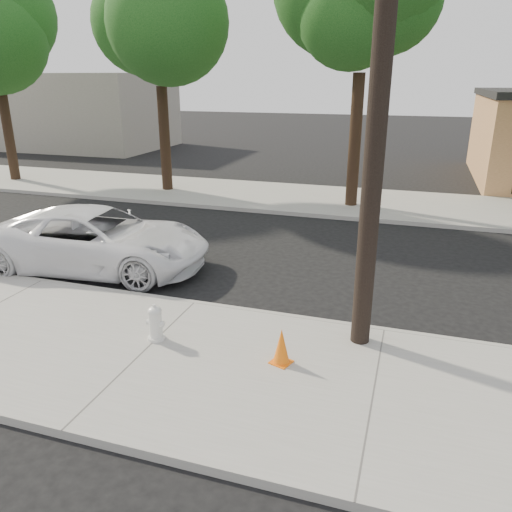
% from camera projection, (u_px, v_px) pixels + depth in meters
% --- Properties ---
extents(ground, '(120.00, 120.00, 0.00)m').
position_uv_depth(ground, '(230.00, 274.00, 12.73)').
color(ground, black).
rests_on(ground, ground).
extents(near_sidewalk, '(90.00, 4.40, 0.15)m').
position_uv_depth(near_sidewalk, '(143.00, 355.00, 8.85)').
color(near_sidewalk, gray).
rests_on(near_sidewalk, ground).
extents(far_sidewalk, '(90.00, 5.00, 0.15)m').
position_uv_depth(far_sidewalk, '(304.00, 199.00, 20.31)').
color(far_sidewalk, gray).
rests_on(far_sidewalk, ground).
extents(curb_near, '(90.00, 0.12, 0.16)m').
position_uv_depth(curb_near, '(195.00, 305.00, 10.82)').
color(curb_near, '#9E9B93').
rests_on(curb_near, ground).
extents(building_far, '(14.00, 8.00, 5.00)m').
position_uv_depth(building_far, '(67.00, 111.00, 35.60)').
color(building_far, gray).
rests_on(building_far, ground).
extents(utility_pole, '(1.40, 0.34, 9.00)m').
position_uv_depth(utility_pole, '(380.00, 79.00, 7.68)').
color(utility_pole, black).
rests_on(utility_pole, near_sidewalk).
extents(tree_b, '(4.34, 4.20, 8.45)m').
position_uv_depth(tree_b, '(161.00, 39.00, 19.55)').
color(tree_b, black).
rests_on(tree_b, far_sidewalk).
extents(tree_c, '(4.96, 4.80, 9.55)m').
position_uv_depth(tree_c, '(370.00, 8.00, 16.59)').
color(tree_c, black).
rests_on(tree_c, far_sidewalk).
extents(police_cruiser, '(5.99, 3.24, 1.60)m').
position_uv_depth(police_cruiser, '(97.00, 240.00, 12.81)').
color(police_cruiser, white).
rests_on(police_cruiser, ground).
extents(fire_hydrant, '(0.34, 0.32, 0.66)m').
position_uv_depth(fire_hydrant, '(155.00, 324.00, 9.14)').
color(fire_hydrant, silver).
rests_on(fire_hydrant, near_sidewalk).
extents(traffic_cone, '(0.42, 0.42, 0.63)m').
position_uv_depth(traffic_cone, '(281.00, 347.00, 8.39)').
color(traffic_cone, orange).
rests_on(traffic_cone, near_sidewalk).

